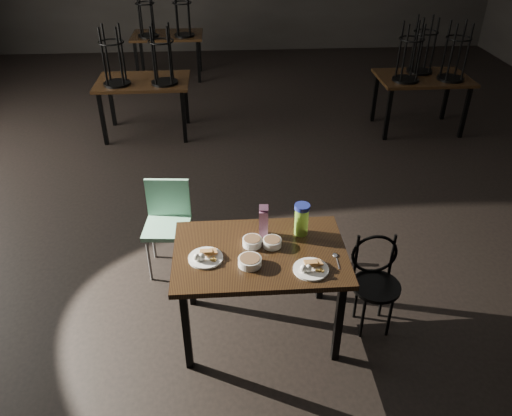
{
  "coord_description": "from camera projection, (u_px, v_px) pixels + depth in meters",
  "views": [
    {
      "loc": [
        -0.5,
        -4.53,
        2.87
      ],
      "look_at": [
        -0.28,
        -1.41,
        0.85
      ],
      "focal_mm": 35.0,
      "sensor_mm": 36.0,
      "label": 1
    }
  ],
  "objects": [
    {
      "name": "main_table",
      "position": [
        260.0,
        260.0,
        3.49
      ],
      "size": [
        1.2,
        0.8,
        0.75
      ],
      "color": "black",
      "rests_on": "ground"
    },
    {
      "name": "plate_left",
      "position": [
        205.0,
        257.0,
        3.37
      ],
      "size": [
        0.24,
        0.24,
        0.08
      ],
      "color": "white",
      "rests_on": "main_table"
    },
    {
      "name": "plate_right",
      "position": [
        311.0,
        268.0,
        3.27
      ],
      "size": [
        0.24,
        0.24,
        0.08
      ],
      "color": "white",
      "rests_on": "main_table"
    },
    {
      "name": "bowl_near",
      "position": [
        252.0,
        242.0,
        3.49
      ],
      "size": [
        0.14,
        0.14,
        0.05
      ],
      "color": "white",
      "rests_on": "main_table"
    },
    {
      "name": "bowl_far",
      "position": [
        272.0,
        242.0,
        3.49
      ],
      "size": [
        0.13,
        0.13,
        0.05
      ],
      "color": "white",
      "rests_on": "main_table"
    },
    {
      "name": "bowl_big",
      "position": [
        250.0,
        261.0,
        3.31
      ],
      "size": [
        0.16,
        0.16,
        0.05
      ],
      "color": "white",
      "rests_on": "main_table"
    },
    {
      "name": "juice_carton",
      "position": [
        264.0,
        221.0,
        3.55
      ],
      "size": [
        0.07,
        0.07,
        0.26
      ],
      "color": "#8A1965",
      "rests_on": "main_table"
    },
    {
      "name": "water_bottle",
      "position": [
        302.0,
        219.0,
        3.56
      ],
      "size": [
        0.12,
        0.12,
        0.24
      ],
      "color": "#8BC83B",
      "rests_on": "main_table"
    },
    {
      "name": "spoon",
      "position": [
        336.0,
        256.0,
        3.4
      ],
      "size": [
        0.04,
        0.17,
        0.01
      ],
      "color": "silver",
      "rests_on": "main_table"
    },
    {
      "name": "bentwood_chair",
      "position": [
        375.0,
        276.0,
        3.69
      ],
      "size": [
        0.36,
        0.36,
        0.76
      ],
      "rotation": [
        0.0,
        0.0,
        -0.03
      ],
      "color": "black",
      "rests_on": "ground"
    },
    {
      "name": "school_chair",
      "position": [
        168.0,
        218.0,
        4.26
      ],
      "size": [
        0.41,
        0.41,
        0.81
      ],
      "rotation": [
        0.0,
        0.0,
        -0.09
      ],
      "color": "#75B696",
      "rests_on": "ground"
    },
    {
      "name": "bg_table_left",
      "position": [
        142.0,
        81.0,
        6.46
      ],
      "size": [
        1.2,
        0.8,
        1.48
      ],
      "color": "black",
      "rests_on": "ground"
    },
    {
      "name": "bg_table_right",
      "position": [
        424.0,
        75.0,
        6.6
      ],
      "size": [
        1.2,
        0.8,
        1.48
      ],
      "color": "black",
      "rests_on": "ground"
    },
    {
      "name": "bg_table_far",
      "position": [
        167.0,
        35.0,
        8.49
      ],
      "size": [
        1.2,
        0.8,
        1.48
      ],
      "color": "black",
      "rests_on": "ground"
    }
  ]
}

